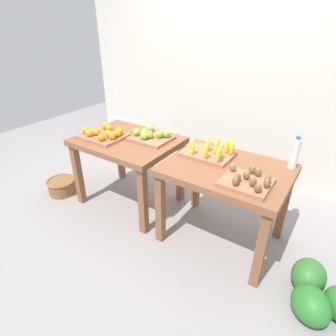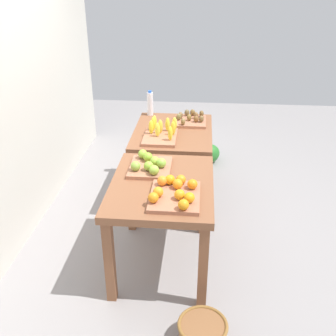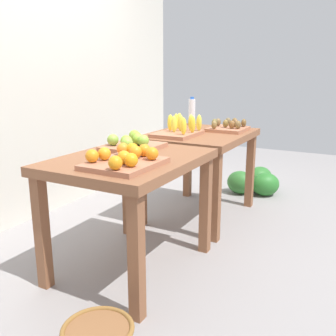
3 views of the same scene
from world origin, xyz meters
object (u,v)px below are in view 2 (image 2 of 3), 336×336
(apple_bin, at_px, (150,165))
(wicker_basket, at_px, (202,333))
(water_bottle, at_px, (150,104))
(orange_bin, at_px, (175,193))
(watermelon_pile, at_px, (199,151))
(banana_crate, at_px, (161,133))
(display_table_left, at_px, (162,195))
(kiwi_bin, at_px, (191,120))
(display_table_right, at_px, (173,140))

(apple_bin, distance_m, wicker_basket, 1.34)
(apple_bin, relative_size, water_bottle, 1.45)
(orange_bin, xyz_separation_m, water_bottle, (1.79, 0.41, 0.09))
(water_bottle, bearing_deg, orange_bin, -167.07)
(orange_bin, height_order, watermelon_pile, orange_bin)
(apple_bin, distance_m, water_bottle, 1.37)
(apple_bin, bearing_deg, banana_crate, -1.64)
(display_table_left, bearing_deg, watermelon_pile, -7.62)
(kiwi_bin, distance_m, water_bottle, 0.53)
(display_table_right, xyz_separation_m, water_bottle, (0.45, 0.29, 0.25))
(display_table_right, height_order, orange_bin, orange_bin)
(display_table_right, bearing_deg, orange_bin, -175.03)
(kiwi_bin, height_order, watermelon_pile, kiwi_bin)
(orange_bin, height_order, wicker_basket, orange_bin)
(display_table_left, relative_size, watermelon_pile, 1.70)
(orange_bin, bearing_deg, display_table_right, 4.97)
(orange_bin, bearing_deg, kiwi_bin, -2.12)
(display_table_right, height_order, banana_crate, banana_crate)
(orange_bin, relative_size, wicker_basket, 1.36)
(display_table_left, height_order, water_bottle, water_bottle)
(water_bottle, distance_m, wicker_basket, 2.60)
(display_table_left, distance_m, watermelon_pile, 2.13)
(apple_bin, relative_size, banana_crate, 0.92)
(display_table_left, xyz_separation_m, water_bottle, (1.57, 0.29, 0.25))
(apple_bin, bearing_deg, kiwi_bin, -14.57)
(orange_bin, height_order, water_bottle, water_bottle)
(water_bottle, bearing_deg, display_table_left, -169.38)
(banana_crate, xyz_separation_m, watermelon_pile, (1.14, -0.38, -0.70))
(kiwi_bin, bearing_deg, display_table_left, 172.68)
(apple_bin, height_order, wicker_basket, apple_bin)
(display_table_left, bearing_deg, banana_crate, 6.41)
(water_bottle, bearing_deg, kiwi_bin, -114.59)
(orange_bin, bearing_deg, wicker_basket, -158.38)
(display_table_left, xyz_separation_m, orange_bin, (-0.22, -0.12, 0.16))
(apple_bin, bearing_deg, water_bottle, 7.25)
(display_table_right, bearing_deg, wicker_basket, -169.71)
(kiwi_bin, xyz_separation_m, wicker_basket, (-2.16, -0.18, -0.72))
(watermelon_pile, distance_m, wicker_basket, 2.85)
(water_bottle, xyz_separation_m, wicker_basket, (-2.38, -0.64, -0.82))
(display_table_right, bearing_deg, display_table_left, 180.00)
(display_table_right, bearing_deg, water_bottle, 33.12)
(kiwi_bin, bearing_deg, watermelon_pile, -8.19)
(display_table_left, xyz_separation_m, kiwi_bin, (1.36, -0.17, 0.15))
(water_bottle, distance_m, watermelon_pile, 1.08)
(display_table_right, xyz_separation_m, orange_bin, (-1.34, -0.12, 0.16))
(banana_crate, height_order, kiwi_bin, banana_crate)
(banana_crate, xyz_separation_m, kiwi_bin, (0.45, -0.28, -0.01))
(display_table_left, xyz_separation_m, wicker_basket, (-0.81, -0.35, -0.57))
(orange_bin, xyz_separation_m, banana_crate, (1.13, 0.22, 0.01))
(orange_bin, relative_size, water_bottle, 1.63)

